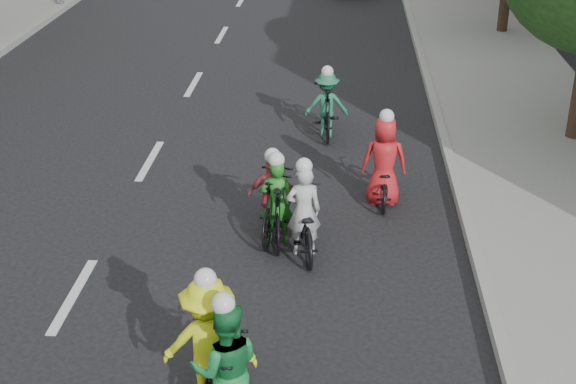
# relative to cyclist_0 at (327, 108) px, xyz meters

# --- Properties ---
(ground) EXTENTS (120.00, 120.00, 0.00)m
(ground) POSITION_rel_cyclist_0_xyz_m (-3.53, -6.69, -0.63)
(ground) COLOR black
(ground) RESTS_ON ground
(sidewalk_right) EXTENTS (4.00, 80.00, 0.15)m
(sidewalk_right) POSITION_rel_cyclist_0_xyz_m (4.47, 3.31, -0.55)
(sidewalk_right) COLOR gray
(sidewalk_right) RESTS_ON ground
(curb_right) EXTENTS (0.18, 80.00, 0.18)m
(curb_right) POSITION_rel_cyclist_0_xyz_m (2.52, 3.31, -0.54)
(curb_right) COLOR #999993
(curb_right) RESTS_ON ground
(cyclist_0) EXTENTS (0.97, 1.90, 1.58)m
(cyclist_0) POSITION_rel_cyclist_0_xyz_m (0.00, 0.00, 0.00)
(cyclist_0) COLOR black
(cyclist_0) RESTS_ON ground
(cyclist_1) EXTENTS (0.87, 1.90, 1.59)m
(cyclist_1) POSITION_rel_cyclist_0_xyz_m (-0.75, -4.59, -0.02)
(cyclist_1) COLOR black
(cyclist_1) RESTS_ON ground
(cyclist_2) EXTENTS (0.93, 1.90, 1.66)m
(cyclist_2) POSITION_rel_cyclist_0_xyz_m (-0.22, -5.11, -0.08)
(cyclist_2) COLOR black
(cyclist_2) RESTS_ON ground
(cyclist_3) EXTENTS (0.91, 1.86, 1.84)m
(cyclist_3) POSITION_rel_cyclist_0_xyz_m (-0.87, -9.24, 0.06)
(cyclist_3) COLOR black
(cyclist_3) RESTS_ON ground
(cyclist_4) EXTENTS (0.81, 1.65, 1.80)m
(cyclist_4) POSITION_rel_cyclist_0_xyz_m (1.11, -3.22, -0.01)
(cyclist_4) COLOR black
(cyclist_4) RESTS_ON ground
(cyclist_5) EXTENTS (1.12, 1.63, 1.87)m
(cyclist_5) POSITION_rel_cyclist_0_xyz_m (-1.13, -8.83, 0.07)
(cyclist_5) COLOR black
(cyclist_5) RESTS_ON ground
(cyclist_6) EXTENTS (0.67, 1.77, 1.60)m
(cyclist_6) POSITION_rel_cyclist_0_xyz_m (-0.68, -4.76, -0.05)
(cyclist_6) COLOR black
(cyclist_6) RESTS_ON ground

